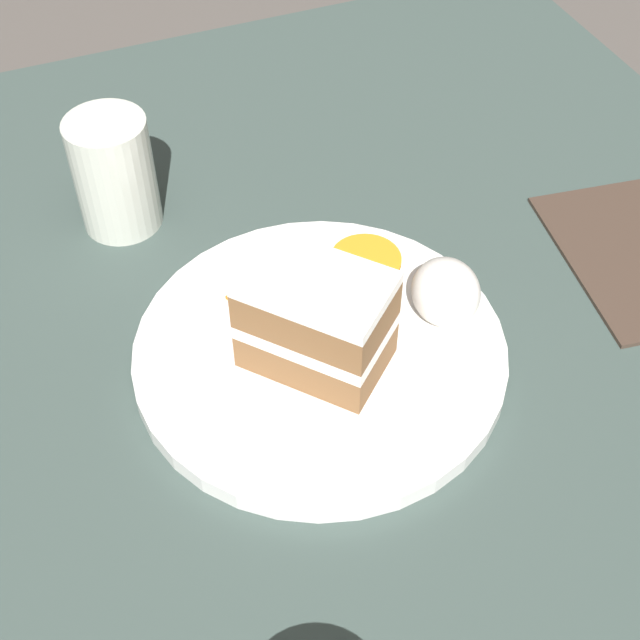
# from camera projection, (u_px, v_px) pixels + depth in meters

# --- Properties ---
(ground_plane) EXTENTS (6.00, 6.00, 0.00)m
(ground_plane) POSITION_uv_depth(u_px,v_px,m) (338.00, 368.00, 0.73)
(ground_plane) COLOR #4C4742
(ground_plane) RESTS_ON ground
(dining_table) EXTENTS (1.00, 0.91, 0.03)m
(dining_table) POSITION_uv_depth(u_px,v_px,m) (338.00, 356.00, 0.72)
(dining_table) COLOR #384742
(dining_table) RESTS_ON ground
(plate) EXTENTS (0.29, 0.29, 0.02)m
(plate) POSITION_uv_depth(u_px,v_px,m) (320.00, 352.00, 0.69)
(plate) COLOR white
(plate) RESTS_ON dining_table
(cake_slice) EXTENTS (0.12, 0.12, 0.08)m
(cake_slice) POSITION_uv_depth(u_px,v_px,m) (316.00, 320.00, 0.65)
(cake_slice) COLOR brown
(cake_slice) RESTS_ON plate
(cream_dollop) EXTENTS (0.06, 0.05, 0.05)m
(cream_dollop) POSITION_uv_depth(u_px,v_px,m) (446.00, 292.00, 0.69)
(cream_dollop) COLOR white
(cream_dollop) RESTS_ON plate
(orange_garnish) EXTENTS (0.06, 0.06, 0.00)m
(orange_garnish) POSITION_uv_depth(u_px,v_px,m) (366.00, 260.00, 0.75)
(orange_garnish) COLOR orange
(orange_garnish) RESTS_ON plate
(carrot_shreds_scatter) EXTENTS (0.03, 0.08, 0.00)m
(carrot_shreds_scatter) POSITION_uv_depth(u_px,v_px,m) (282.00, 292.00, 0.73)
(carrot_shreds_scatter) COLOR orange
(carrot_shreds_scatter) RESTS_ON plate
(drinking_glass) EXTENTS (0.07, 0.07, 0.11)m
(drinking_glass) POSITION_uv_depth(u_px,v_px,m) (116.00, 181.00, 0.78)
(drinking_glass) COLOR beige
(drinking_glass) RESTS_ON dining_table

